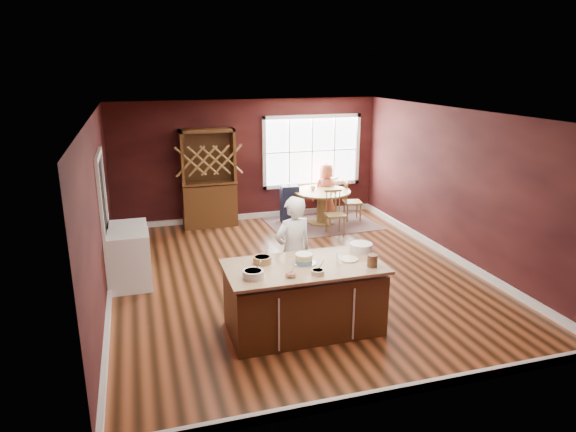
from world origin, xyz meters
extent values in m
plane|color=brown|center=(0.00, 0.00, 0.00)|extent=(7.00, 7.00, 0.00)
plane|color=white|center=(0.00, 0.00, 2.70)|extent=(7.00, 7.00, 0.00)
plane|color=#441A17|center=(0.00, 3.50, 1.35)|extent=(6.00, 0.00, 6.00)
plane|color=#441A17|center=(0.00, -3.50, 1.35)|extent=(6.00, 0.00, 6.00)
plane|color=#441A17|center=(-3.00, 0.00, 1.35)|extent=(0.00, 7.00, 7.00)
plane|color=#441A17|center=(3.00, 0.00, 1.35)|extent=(0.00, 7.00, 7.00)
cube|color=#463115|center=(-0.45, -1.79, 0.41)|extent=(1.97, 1.00, 0.83)
cube|color=tan|center=(-0.45, -1.79, 0.90)|extent=(2.05, 1.08, 0.04)
cylinder|color=#966229|center=(1.45, 2.64, 0.02)|extent=(0.59, 0.59, 0.04)
cylinder|color=#966229|center=(1.45, 2.64, 0.35)|extent=(0.21, 0.21, 0.67)
cylinder|color=#966229|center=(1.45, 2.64, 0.73)|extent=(1.26, 1.26, 0.04)
imported|color=silver|center=(-0.36, -1.04, 0.83)|extent=(0.68, 0.52, 1.65)
cylinder|color=silver|center=(-1.17, -2.01, 0.97)|extent=(0.26, 0.26, 0.10)
cylinder|color=olive|center=(-0.95, -1.56, 0.97)|extent=(0.24, 0.24, 0.09)
cylinder|color=white|center=(-0.73, -2.11, 0.95)|extent=(0.14, 0.14, 0.05)
cylinder|color=beige|center=(-0.38, -2.13, 0.95)|extent=(0.16, 0.16, 0.06)
cylinder|color=silver|center=(0.00, -1.89, 1.00)|extent=(0.08, 0.08, 0.15)
cylinder|color=beige|center=(0.18, -1.78, 0.93)|extent=(0.26, 0.26, 0.02)
cylinder|color=white|center=(0.48, -1.51, 0.97)|extent=(0.32, 0.32, 0.11)
cylinder|color=#4B361A|center=(0.37, -2.09, 1.00)|extent=(0.13, 0.13, 0.16)
cube|color=brown|center=(1.45, 2.64, 0.01)|extent=(2.41, 1.91, 0.01)
imported|color=#BA543E|center=(1.72, 3.09, 0.63)|extent=(0.68, 0.51, 1.27)
cylinder|color=beige|center=(1.66, 2.50, 0.76)|extent=(0.20, 0.20, 0.02)
imported|color=white|center=(1.29, 2.79, 0.79)|extent=(0.14, 0.14, 0.09)
cube|color=#412510|center=(-0.95, 3.22, 1.06)|extent=(1.16, 0.48, 2.12)
cube|color=silver|center=(-2.64, 0.28, 0.45)|extent=(0.63, 0.61, 0.91)
cube|color=silver|center=(-2.64, 0.92, 0.44)|extent=(0.60, 0.58, 0.87)
camera|label=1|loc=(-2.44, -7.66, 3.41)|focal=32.00mm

